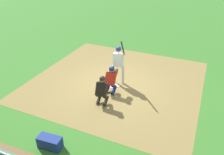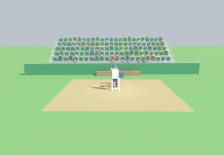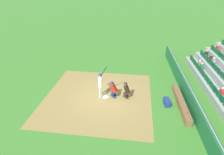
{
  "view_description": "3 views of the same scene",
  "coord_description": "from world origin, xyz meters",
  "px_view_note": "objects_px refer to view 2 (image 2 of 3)",
  "views": [
    {
      "loc": [
        3.22,
        -8.43,
        5.57
      ],
      "look_at": [
        0.34,
        -1.06,
        1.06
      ],
      "focal_mm": 35.83,
      "sensor_mm": 36.0,
      "label": 1
    },
    {
      "loc": [
        0.76,
        13.39,
        3.65
      ],
      "look_at": [
        0.3,
        -0.21,
        0.84
      ],
      "focal_mm": 30.4,
      "sensor_mm": 36.0,
      "label": 2
    },
    {
      "loc": [
        -11.61,
        -1.58,
        7.72
      ],
      "look_at": [
        0.53,
        -0.46,
        1.36
      ],
      "focal_mm": 30.73,
      "sensor_mm": 36.0,
      "label": 3
    }
  ],
  "objects_px": {
    "home_plate_umpire": "(114,76)",
    "water_bottle_on_bench": "(134,70)",
    "home_plate_marker": "(116,89)",
    "equipment_duffel_bag": "(119,75)",
    "batter_at_plate": "(115,74)",
    "catcher_crouching": "(114,78)",
    "dugout_bench": "(119,73)"
  },
  "relations": [
    {
      "from": "home_plate_umpire",
      "to": "water_bottle_on_bench",
      "type": "bearing_deg",
      "value": -120.1
    },
    {
      "from": "home_plate_marker",
      "to": "equipment_duffel_bag",
      "type": "relative_size",
      "value": 0.57
    },
    {
      "from": "batter_at_plate",
      "to": "home_plate_umpire",
      "type": "xyz_separation_m",
      "value": [
        -0.03,
        -1.85,
        -0.48
      ]
    },
    {
      "from": "home_plate_marker",
      "to": "catcher_crouching",
      "type": "bearing_deg",
      "value": -79.0
    },
    {
      "from": "home_plate_marker",
      "to": "catcher_crouching",
      "type": "height_order",
      "value": "catcher_crouching"
    },
    {
      "from": "home_plate_umpire",
      "to": "dugout_bench",
      "type": "distance_m",
      "value": 3.81
    },
    {
      "from": "water_bottle_on_bench",
      "to": "dugout_bench",
      "type": "bearing_deg",
      "value": -1.57
    },
    {
      "from": "home_plate_marker",
      "to": "dugout_bench",
      "type": "distance_m",
      "value": 5.27
    },
    {
      "from": "home_plate_umpire",
      "to": "equipment_duffel_bag",
      "type": "xyz_separation_m",
      "value": [
        -0.61,
        -2.8,
        -0.5
      ]
    },
    {
      "from": "water_bottle_on_bench",
      "to": "equipment_duffel_bag",
      "type": "xyz_separation_m",
      "value": [
        1.52,
        0.89,
        -0.34
      ]
    },
    {
      "from": "batter_at_plate",
      "to": "dugout_bench",
      "type": "bearing_deg",
      "value": -96.5
    },
    {
      "from": "catcher_crouching",
      "to": "equipment_duffel_bag",
      "type": "xyz_separation_m",
      "value": [
        -0.64,
        -3.74,
        -0.5
      ]
    },
    {
      "from": "batter_at_plate",
      "to": "home_plate_umpire",
      "type": "height_order",
      "value": "batter_at_plate"
    },
    {
      "from": "equipment_duffel_bag",
      "to": "dugout_bench",
      "type": "bearing_deg",
      "value": -92.24
    },
    {
      "from": "catcher_crouching",
      "to": "dugout_bench",
      "type": "height_order",
      "value": "catcher_crouching"
    },
    {
      "from": "catcher_crouching",
      "to": "home_plate_umpire",
      "type": "bearing_deg",
      "value": -91.84
    },
    {
      "from": "dugout_bench",
      "to": "equipment_duffel_bag",
      "type": "relative_size",
      "value": 5.69
    },
    {
      "from": "equipment_duffel_bag",
      "to": "home_plate_umpire",
      "type": "bearing_deg",
      "value": 75.09
    },
    {
      "from": "catcher_crouching",
      "to": "equipment_duffel_bag",
      "type": "bearing_deg",
      "value": -99.76
    },
    {
      "from": "home_plate_marker",
      "to": "water_bottle_on_bench",
      "type": "xyz_separation_m",
      "value": [
        -2.06,
        -5.2,
        0.53
      ]
    },
    {
      "from": "batter_at_plate",
      "to": "dugout_bench",
      "type": "relative_size",
      "value": 0.53
    },
    {
      "from": "home_plate_umpire",
      "to": "equipment_duffel_bag",
      "type": "distance_m",
      "value": 2.91
    },
    {
      "from": "home_plate_marker",
      "to": "dugout_bench",
      "type": "bearing_deg",
      "value": -95.72
    },
    {
      "from": "water_bottle_on_bench",
      "to": "catcher_crouching",
      "type": "bearing_deg",
      "value": 64.89
    },
    {
      "from": "catcher_crouching",
      "to": "water_bottle_on_bench",
      "type": "relative_size",
      "value": 6.0
    },
    {
      "from": "catcher_crouching",
      "to": "home_plate_umpire",
      "type": "height_order",
      "value": "home_plate_umpire"
    },
    {
      "from": "catcher_crouching",
      "to": "home_plate_marker",
      "type": "bearing_deg",
      "value": 101.0
    },
    {
      "from": "batter_at_plate",
      "to": "dugout_bench",
      "type": "height_order",
      "value": "batter_at_plate"
    },
    {
      "from": "home_plate_marker",
      "to": "home_plate_umpire",
      "type": "distance_m",
      "value": 1.67
    },
    {
      "from": "dugout_bench",
      "to": "batter_at_plate",
      "type": "bearing_deg",
      "value": 83.5
    },
    {
      "from": "dugout_bench",
      "to": "equipment_duffel_bag",
      "type": "xyz_separation_m",
      "value": [
        -0.01,
        0.93,
        -0.01
      ]
    },
    {
      "from": "home_plate_marker",
      "to": "dugout_bench",
      "type": "xyz_separation_m",
      "value": [
        -0.53,
        -5.24,
        0.2
      ]
    }
  ]
}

